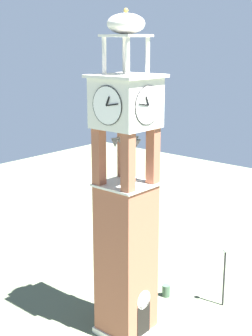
# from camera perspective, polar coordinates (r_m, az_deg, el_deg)

# --- Properties ---
(ground) EXTENTS (80.00, 80.00, 0.00)m
(ground) POSITION_cam_1_polar(r_m,az_deg,el_deg) (30.34, -0.00, -18.57)
(ground) COLOR #5B664C
(clock_tower) EXTENTS (3.22, 3.22, 18.22)m
(clock_tower) POSITION_cam_1_polar(r_m,az_deg,el_deg) (26.95, 0.00, -4.97)
(clock_tower) COLOR #93543D
(clock_tower) RESTS_ON ground
(lamp_post) EXTENTS (0.36, 0.36, 4.06)m
(lamp_post) POSITION_cam_1_polar(r_m,az_deg,el_deg) (32.15, 11.49, -11.14)
(lamp_post) COLOR black
(lamp_post) RESTS_ON ground
(trash_bin) EXTENTS (0.52, 0.52, 0.80)m
(trash_bin) POSITION_cam_1_polar(r_m,az_deg,el_deg) (33.76, 4.72, -14.13)
(trash_bin) COLOR #38513D
(trash_bin) RESTS_ON ground
(shrub_near_entry) EXTENTS (1.22, 1.22, 0.65)m
(shrub_near_entry) POSITION_cam_1_polar(r_m,az_deg,el_deg) (34.12, -0.41, -13.90)
(shrub_near_entry) COLOR #234C28
(shrub_near_entry) RESTS_ON ground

